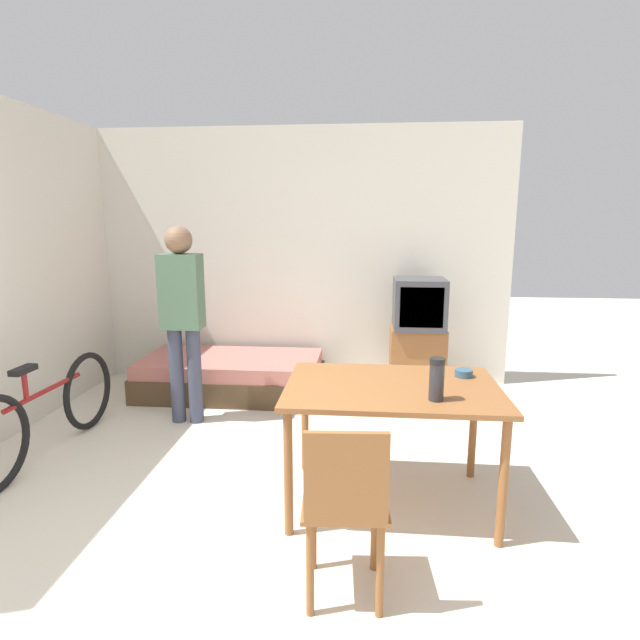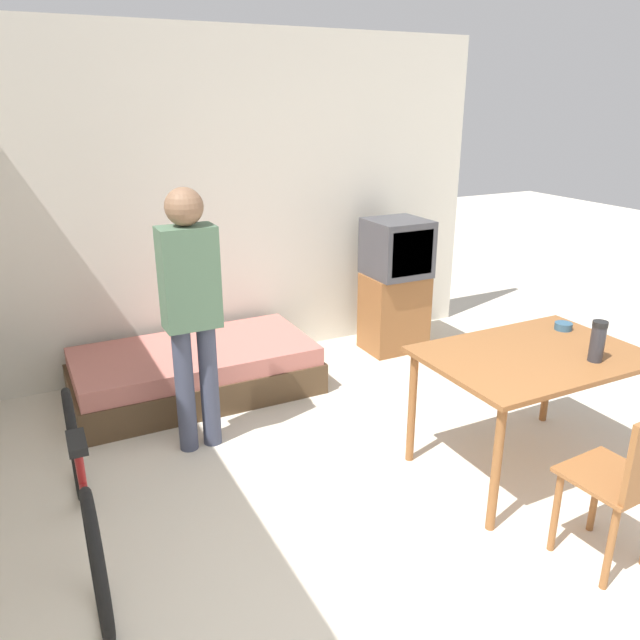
# 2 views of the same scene
# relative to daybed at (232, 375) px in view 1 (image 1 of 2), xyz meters

# --- Properties ---
(ground_plane) EXTENTS (20.00, 20.00, 0.00)m
(ground_plane) POSITION_rel_daybed_xyz_m (0.42, -2.88, -0.19)
(ground_plane) COLOR beige
(wall_back) EXTENTS (4.87, 0.06, 2.70)m
(wall_back) POSITION_rel_daybed_xyz_m (0.42, 0.57, 1.16)
(wall_back) COLOR silver
(wall_back) RESTS_ON ground_plane
(daybed) EXTENTS (1.82, 0.92, 0.38)m
(daybed) POSITION_rel_daybed_xyz_m (0.00, 0.00, 0.00)
(daybed) COLOR #4C3823
(daybed) RESTS_ON ground_plane
(tv) EXTENTS (0.53, 0.49, 1.19)m
(tv) POSITION_rel_daybed_xyz_m (1.87, 0.09, 0.42)
(tv) COLOR brown
(tv) RESTS_ON ground_plane
(dining_table) EXTENTS (1.27, 0.88, 0.77)m
(dining_table) POSITION_rel_daybed_xyz_m (1.51, -1.91, 0.49)
(dining_table) COLOR brown
(dining_table) RESTS_ON ground_plane
(wooden_chair) EXTENTS (0.41, 0.41, 0.88)m
(wooden_chair) POSITION_rel_daybed_xyz_m (1.27, -2.77, 0.32)
(wooden_chair) COLOR brown
(wooden_chair) RESTS_ON ground_plane
(bicycle) EXTENTS (0.09, 1.71, 0.74)m
(bicycle) POSITION_rel_daybed_xyz_m (-0.99, -1.50, 0.15)
(bicycle) COLOR black
(bicycle) RESTS_ON ground_plane
(person_standing) EXTENTS (0.34, 0.23, 1.69)m
(person_standing) POSITION_rel_daybed_xyz_m (-0.19, -0.76, 0.80)
(person_standing) COLOR #3D4256
(person_standing) RESTS_ON ground_plane
(thermos_flask) EXTENTS (0.08, 0.08, 0.24)m
(thermos_flask) POSITION_rel_daybed_xyz_m (1.74, -2.14, 0.71)
(thermos_flask) COLOR #2D2D33
(thermos_flask) RESTS_ON dining_table
(mate_bowl) EXTENTS (0.11, 0.11, 0.05)m
(mate_bowl) POSITION_rel_daybed_xyz_m (1.97, -1.70, 0.60)
(mate_bowl) COLOR #335670
(mate_bowl) RESTS_ON dining_table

